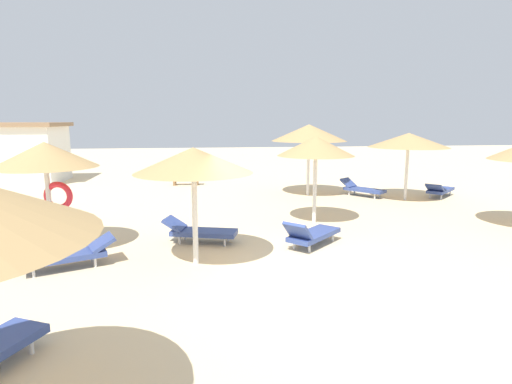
{
  "coord_description": "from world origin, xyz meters",
  "views": [
    {
      "loc": [
        -1.43,
        -8.24,
        3.19
      ],
      "look_at": [
        0.0,
        3.0,
        1.2
      ],
      "focal_mm": 28.91,
      "sensor_mm": 36.0,
      "label": 1
    }
  ],
  "objects_px": {
    "lounger_7": "(199,231)",
    "lounger_0": "(440,190)",
    "parasol_0": "(409,140)",
    "lounger_1": "(71,254)",
    "lounger_4": "(311,234)",
    "bench_0": "(186,178)",
    "parasol_5": "(309,133)",
    "lounger_5": "(362,189)",
    "parasol_7": "(193,161)",
    "parasol_1": "(45,156)",
    "parasol_4": "(316,146)",
    "beach_cabana": "(20,152)"
  },
  "relations": [
    {
      "from": "bench_0",
      "to": "parasol_4",
      "type": "bearing_deg",
      "value": -62.29
    },
    {
      "from": "lounger_5",
      "to": "bench_0",
      "type": "distance_m",
      "value": 8.49
    },
    {
      "from": "parasol_1",
      "to": "lounger_1",
      "type": "relative_size",
      "value": 1.34
    },
    {
      "from": "parasol_4",
      "to": "parasol_7",
      "type": "distance_m",
      "value": 4.91
    },
    {
      "from": "lounger_4",
      "to": "bench_0",
      "type": "relative_size",
      "value": 1.17
    },
    {
      "from": "lounger_1",
      "to": "lounger_4",
      "type": "xyz_separation_m",
      "value": [
        5.6,
        0.84,
        0.01
      ]
    },
    {
      "from": "parasol_7",
      "to": "bench_0",
      "type": "bearing_deg",
      "value": 93.37
    },
    {
      "from": "lounger_5",
      "to": "lounger_7",
      "type": "distance_m",
      "value": 9.01
    },
    {
      "from": "beach_cabana",
      "to": "parasol_0",
      "type": "bearing_deg",
      "value": -22.0
    },
    {
      "from": "parasol_0",
      "to": "bench_0",
      "type": "height_order",
      "value": "parasol_0"
    },
    {
      "from": "parasol_0",
      "to": "lounger_7",
      "type": "distance_m",
      "value": 9.73
    },
    {
      "from": "parasol_5",
      "to": "lounger_5",
      "type": "distance_m",
      "value": 3.26
    },
    {
      "from": "parasol_0",
      "to": "parasol_7",
      "type": "distance_m",
      "value": 10.47
    },
    {
      "from": "parasol_4",
      "to": "lounger_7",
      "type": "distance_m",
      "value": 4.46
    },
    {
      "from": "lounger_0",
      "to": "lounger_5",
      "type": "relative_size",
      "value": 0.98
    },
    {
      "from": "parasol_1",
      "to": "parasol_7",
      "type": "height_order",
      "value": "parasol_1"
    },
    {
      "from": "lounger_1",
      "to": "bench_0",
      "type": "xyz_separation_m",
      "value": [
        2.02,
        11.43,
        0.04
      ]
    },
    {
      "from": "lounger_7",
      "to": "lounger_5",
      "type": "bearing_deg",
      "value": 41.17
    },
    {
      "from": "parasol_0",
      "to": "beach_cabana",
      "type": "relative_size",
      "value": 0.71
    },
    {
      "from": "parasol_0",
      "to": "lounger_1",
      "type": "xyz_separation_m",
      "value": [
        -10.94,
        -6.39,
        -2.09
      ]
    },
    {
      "from": "lounger_7",
      "to": "parasol_1",
      "type": "bearing_deg",
      "value": -174.5
    },
    {
      "from": "lounger_4",
      "to": "lounger_1",
      "type": "bearing_deg",
      "value": -171.48
    },
    {
      "from": "lounger_4",
      "to": "lounger_5",
      "type": "bearing_deg",
      "value": 59.32
    },
    {
      "from": "parasol_1",
      "to": "lounger_4",
      "type": "xyz_separation_m",
      "value": [
        6.38,
        -0.36,
        -2.03
      ]
    },
    {
      "from": "parasol_0",
      "to": "lounger_1",
      "type": "distance_m",
      "value": 12.84
    },
    {
      "from": "lounger_0",
      "to": "beach_cabana",
      "type": "bearing_deg",
      "value": 160.88
    },
    {
      "from": "lounger_5",
      "to": "parasol_4",
      "type": "bearing_deg",
      "value": -127.19
    },
    {
      "from": "lounger_5",
      "to": "lounger_7",
      "type": "bearing_deg",
      "value": -138.83
    },
    {
      "from": "lounger_1",
      "to": "lounger_7",
      "type": "relative_size",
      "value": 1.0
    },
    {
      "from": "parasol_7",
      "to": "lounger_0",
      "type": "height_order",
      "value": "parasol_7"
    },
    {
      "from": "lounger_7",
      "to": "lounger_4",
      "type": "bearing_deg",
      "value": -13.93
    },
    {
      "from": "lounger_7",
      "to": "lounger_0",
      "type": "bearing_deg",
      "value": 27.89
    },
    {
      "from": "parasol_1",
      "to": "lounger_1",
      "type": "bearing_deg",
      "value": -57.09
    },
    {
      "from": "parasol_4",
      "to": "parasol_1",
      "type": "bearing_deg",
      "value": -164.02
    },
    {
      "from": "parasol_0",
      "to": "parasol_1",
      "type": "xyz_separation_m",
      "value": [
        -11.72,
        -5.18,
        -0.04
      ]
    },
    {
      "from": "parasol_1",
      "to": "beach_cabana",
      "type": "relative_size",
      "value": 0.61
    },
    {
      "from": "parasol_5",
      "to": "lounger_4",
      "type": "bearing_deg",
      "value": -103.6
    },
    {
      "from": "parasol_5",
      "to": "beach_cabana",
      "type": "relative_size",
      "value": 0.72
    },
    {
      "from": "lounger_0",
      "to": "lounger_1",
      "type": "bearing_deg",
      "value": -151.81
    },
    {
      "from": "parasol_7",
      "to": "lounger_0",
      "type": "distance_m",
      "value": 12.26
    },
    {
      "from": "bench_0",
      "to": "lounger_1",
      "type": "bearing_deg",
      "value": -100.04
    },
    {
      "from": "parasol_1",
      "to": "parasol_7",
      "type": "bearing_deg",
      "value": -20.16
    },
    {
      "from": "lounger_4",
      "to": "lounger_5",
      "type": "relative_size",
      "value": 0.94
    },
    {
      "from": "lounger_1",
      "to": "beach_cabana",
      "type": "relative_size",
      "value": 0.46
    },
    {
      "from": "parasol_4",
      "to": "bench_0",
      "type": "height_order",
      "value": "parasol_4"
    },
    {
      "from": "bench_0",
      "to": "parasol_7",
      "type": "bearing_deg",
      "value": -86.63
    },
    {
      "from": "parasol_1",
      "to": "parasol_7",
      "type": "relative_size",
      "value": 1.03
    },
    {
      "from": "parasol_1",
      "to": "parasol_4",
      "type": "bearing_deg",
      "value": 15.98
    },
    {
      "from": "parasol_0",
      "to": "parasol_4",
      "type": "relative_size",
      "value": 1.16
    },
    {
      "from": "parasol_7",
      "to": "lounger_1",
      "type": "xyz_separation_m",
      "value": [
        -2.7,
        0.07,
        -2.01
      ]
    }
  ]
}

